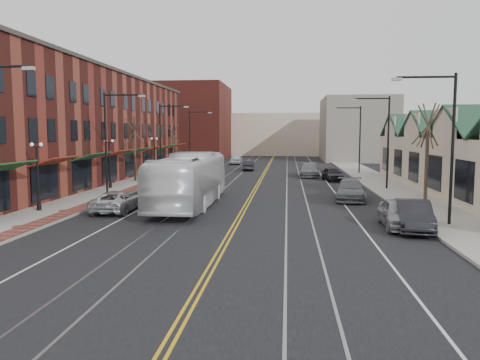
% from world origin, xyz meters
% --- Properties ---
extents(ground, '(160.00, 160.00, 0.00)m').
position_xyz_m(ground, '(0.00, 0.00, 0.00)').
color(ground, black).
rests_on(ground, ground).
extents(sidewalk_left, '(4.00, 120.00, 0.15)m').
position_xyz_m(sidewalk_left, '(-12.00, 20.00, 0.07)').
color(sidewalk_left, gray).
rests_on(sidewalk_left, ground).
extents(sidewalk_right, '(4.00, 120.00, 0.15)m').
position_xyz_m(sidewalk_right, '(12.00, 20.00, 0.07)').
color(sidewalk_right, gray).
rests_on(sidewalk_right, ground).
extents(building_left, '(10.00, 50.00, 11.00)m').
position_xyz_m(building_left, '(-19.00, 27.00, 5.50)').
color(building_left, maroon).
rests_on(building_left, ground).
extents(building_right, '(8.00, 36.00, 4.60)m').
position_xyz_m(building_right, '(18.00, 20.00, 2.30)').
color(building_right, beige).
rests_on(building_right, ground).
extents(backdrop_left, '(14.00, 18.00, 14.00)m').
position_xyz_m(backdrop_left, '(-16.00, 70.00, 7.00)').
color(backdrop_left, maroon).
rests_on(backdrop_left, ground).
extents(backdrop_mid, '(22.00, 14.00, 9.00)m').
position_xyz_m(backdrop_mid, '(0.00, 85.00, 4.50)').
color(backdrop_mid, beige).
rests_on(backdrop_mid, ground).
extents(backdrop_right, '(12.00, 16.00, 11.00)m').
position_xyz_m(backdrop_right, '(15.00, 65.00, 5.50)').
color(backdrop_right, slate).
rests_on(backdrop_right, ground).
extents(streetlight_l_1, '(3.33, 0.25, 8.00)m').
position_xyz_m(streetlight_l_1, '(-11.05, 16.00, 5.03)').
color(streetlight_l_1, black).
rests_on(streetlight_l_1, sidewalk_left).
extents(streetlight_l_2, '(3.33, 0.25, 8.00)m').
position_xyz_m(streetlight_l_2, '(-11.05, 32.00, 5.03)').
color(streetlight_l_2, black).
rests_on(streetlight_l_2, sidewalk_left).
extents(streetlight_l_3, '(3.33, 0.25, 8.00)m').
position_xyz_m(streetlight_l_3, '(-11.05, 48.00, 5.03)').
color(streetlight_l_3, black).
rests_on(streetlight_l_3, sidewalk_left).
extents(streetlight_r_0, '(3.33, 0.25, 8.00)m').
position_xyz_m(streetlight_r_0, '(11.05, 6.00, 5.03)').
color(streetlight_r_0, black).
rests_on(streetlight_r_0, sidewalk_right).
extents(streetlight_r_1, '(3.33, 0.25, 8.00)m').
position_xyz_m(streetlight_r_1, '(11.05, 22.00, 5.03)').
color(streetlight_r_1, black).
rests_on(streetlight_r_1, sidewalk_right).
extents(streetlight_r_2, '(3.33, 0.25, 8.00)m').
position_xyz_m(streetlight_r_2, '(11.05, 38.00, 5.03)').
color(streetlight_r_2, black).
rests_on(streetlight_r_2, sidewalk_right).
extents(lamppost_l_1, '(0.84, 0.28, 4.27)m').
position_xyz_m(lamppost_l_1, '(-12.80, 8.00, 2.20)').
color(lamppost_l_1, black).
rests_on(lamppost_l_1, sidewalk_left).
extents(lamppost_l_2, '(0.84, 0.28, 4.27)m').
position_xyz_m(lamppost_l_2, '(-12.80, 20.00, 2.20)').
color(lamppost_l_2, black).
rests_on(lamppost_l_2, sidewalk_left).
extents(lamppost_l_3, '(0.84, 0.28, 4.27)m').
position_xyz_m(lamppost_l_3, '(-12.80, 34.00, 2.20)').
color(lamppost_l_3, black).
rests_on(lamppost_l_3, sidewalk_left).
extents(tree_left_near, '(1.78, 1.37, 6.48)m').
position_xyz_m(tree_left_near, '(-12.50, 26.00, 3.51)').
color(tree_left_near, '#382B21').
rests_on(tree_left_near, sidewalk_left).
extents(tree_left_far, '(1.66, 1.28, 6.02)m').
position_xyz_m(tree_left_far, '(-12.50, 42.00, 3.28)').
color(tree_left_far, '#382B21').
rests_on(tree_left_far, sidewalk_left).
extents(tree_right_mid, '(1.90, 1.46, 6.93)m').
position_xyz_m(tree_right_mid, '(12.50, 14.00, 3.75)').
color(tree_right_mid, '#382B21').
rests_on(tree_right_mid, sidewalk_right).
extents(manhole_mid, '(0.60, 0.60, 0.02)m').
position_xyz_m(manhole_mid, '(-11.20, 3.00, 0.16)').
color(manhole_mid, '#592D19').
rests_on(manhole_mid, sidewalk_left).
extents(manhole_far, '(0.60, 0.60, 0.02)m').
position_xyz_m(manhole_far, '(-11.20, 8.00, 0.16)').
color(manhole_far, '#592D19').
rests_on(manhole_far, sidewalk_left).
extents(traffic_signal, '(0.18, 0.15, 3.80)m').
position_xyz_m(traffic_signal, '(-10.60, 24.00, 2.35)').
color(traffic_signal, black).
rests_on(traffic_signal, sidewalk_left).
extents(transit_bus, '(3.07, 13.04, 3.63)m').
position_xyz_m(transit_bus, '(-3.80, 11.25, 1.82)').
color(transit_bus, white).
rests_on(transit_bus, ground).
extents(parked_suv, '(2.42, 4.95, 1.36)m').
position_xyz_m(parked_suv, '(-8.01, 8.79, 0.68)').
color(parked_suv, silver).
rests_on(parked_suv, ground).
extents(parked_car_a, '(2.00, 4.63, 1.56)m').
position_xyz_m(parked_car_a, '(8.75, 5.41, 0.78)').
color(parked_car_a, '#9EA0A5').
rests_on(parked_car_a, ground).
extents(parked_car_b, '(2.27, 4.92, 1.56)m').
position_xyz_m(parked_car_b, '(9.30, 4.79, 0.78)').
color(parked_car_b, black).
rests_on(parked_car_b, ground).
extents(parked_car_c, '(2.73, 5.51, 1.54)m').
position_xyz_m(parked_car_c, '(7.50, 15.41, 0.77)').
color(parked_car_c, slate).
rests_on(parked_car_c, ground).
extents(parked_car_d, '(2.24, 4.41, 1.44)m').
position_xyz_m(parked_car_d, '(7.50, 29.33, 0.72)').
color(parked_car_d, black).
rests_on(parked_car_d, ground).
extents(distant_car_left, '(1.48, 3.98, 1.30)m').
position_xyz_m(distant_car_left, '(-2.26, 41.44, 0.65)').
color(distant_car_left, black).
rests_on(distant_car_left, ground).
extents(distant_car_right, '(2.32, 5.50, 1.58)m').
position_xyz_m(distant_car_right, '(5.25, 33.40, 0.79)').
color(distant_car_right, slate).
rests_on(distant_car_right, ground).
extents(distant_car_far, '(1.89, 4.61, 1.57)m').
position_xyz_m(distant_car_far, '(-5.16, 52.90, 0.78)').
color(distant_car_far, silver).
rests_on(distant_car_far, ground).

